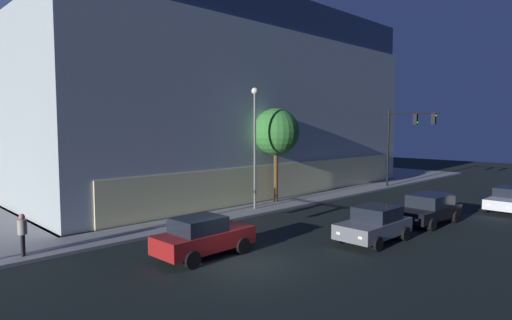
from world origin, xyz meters
name	(u,v)px	position (x,y,z in m)	size (l,w,h in m)	color
ground_plane	(245,264)	(0.00, 0.00, 0.00)	(120.00, 120.00, 0.00)	black
sidewalk_corner	(2,180)	(0.00, 36.09, 0.07)	(80.00, 60.00, 0.15)	gray
modern_building	(202,104)	(12.67, 19.45, 7.60)	(33.40, 21.43, 15.34)	#4C4C51
traffic_light_far_corner	(406,132)	(23.79, 5.08, 5.00)	(0.50, 4.43, 6.83)	black
street_lamp_sidewalk	(255,133)	(7.76, 7.40, 5.06)	(0.44, 0.44, 7.80)	slate
sidewalk_tree	(276,132)	(10.65, 8.24, 5.09)	(3.30, 3.30, 6.62)	#523C1E
pedestrian_waiting	(22,231)	(-6.09, 6.85, 1.20)	(0.36, 0.36, 1.75)	black
car_red	(203,236)	(-0.56, 1.95, 0.87)	(4.39, 2.12, 1.73)	maroon
car_grey	(374,224)	(6.71, -1.85, 0.84)	(4.13, 2.14, 1.66)	slate
car_black	(428,209)	(12.28, -2.01, 0.85)	(4.71, 2.33, 1.64)	black
car_white	(510,199)	(19.44, -4.22, 0.79)	(4.57, 2.04, 1.53)	silver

